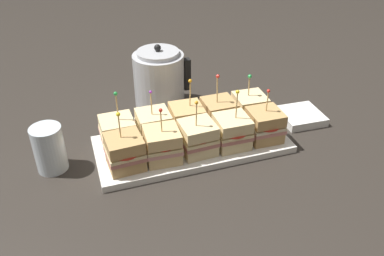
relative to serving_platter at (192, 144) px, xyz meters
name	(u,v)px	position (x,y,z in m)	size (l,w,h in m)	color
ground_plane	(192,147)	(0.00, 0.00, -0.01)	(6.00, 6.00, 0.00)	#2D2823
serving_platter	(192,144)	(0.00, 0.00, 0.00)	(0.50, 0.22, 0.02)	white
sandwich_front_far_left	(125,152)	(-0.18, -0.05, 0.05)	(0.09, 0.09, 0.15)	tan
sandwich_front_left	(162,145)	(-0.09, -0.05, 0.05)	(0.09, 0.09, 0.14)	#DBB77A
sandwich_front_center	(197,138)	(0.00, -0.04, 0.05)	(0.09, 0.09, 0.15)	beige
sandwich_front_right	(232,132)	(0.09, -0.05, 0.05)	(0.09, 0.09, 0.16)	beige
sandwich_front_far_right	(265,125)	(0.19, -0.04, 0.05)	(0.09, 0.09, 0.14)	tan
sandwich_back_far_left	(118,132)	(-0.18, 0.05, 0.05)	(0.09, 0.09, 0.16)	beige
sandwich_back_left	(154,126)	(-0.09, 0.05, 0.05)	(0.09, 0.09, 0.15)	beige
sandwich_back_center	(187,120)	(0.00, 0.04, 0.05)	(0.09, 0.09, 0.16)	tan
sandwich_back_right	(219,114)	(0.09, 0.05, 0.05)	(0.09, 0.09, 0.16)	tan
sandwich_back_far_right	(250,109)	(0.19, 0.05, 0.05)	(0.09, 0.09, 0.14)	beige
kettle_steel	(159,79)	(-0.02, 0.25, 0.08)	(0.17, 0.15, 0.20)	#B7BABF
drinking_glass	(49,149)	(-0.35, 0.02, 0.05)	(0.07, 0.07, 0.12)	silver
napkin_stack	(301,116)	(0.35, 0.03, 0.00)	(0.12, 0.12, 0.02)	white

